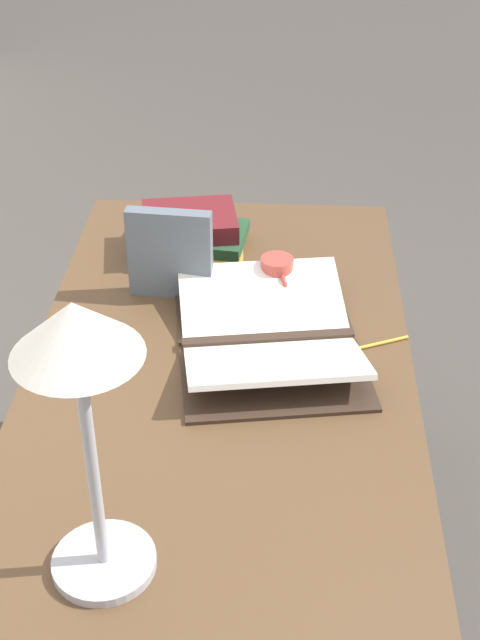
{
  "coord_description": "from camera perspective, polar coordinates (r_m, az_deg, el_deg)",
  "views": [
    {
      "loc": [
        -1.38,
        -0.11,
        1.78
      ],
      "look_at": [
        0.05,
        -0.04,
        0.8
      ],
      "focal_mm": 50.0,
      "sensor_mm": 36.0,
      "label": 1
    }
  ],
  "objects": [
    {
      "name": "pencil",
      "position": [
        1.82,
        8.51,
        -1.59
      ],
      "size": [
        0.07,
        0.15,
        0.01
      ],
      "rotation": [
        0.0,
        0.0,
        0.41
      ],
      "color": "gold",
      "rests_on": "reading_desk"
    },
    {
      "name": "book_standing_upright",
      "position": [
        1.92,
        -4.5,
        4.24
      ],
      "size": [
        0.05,
        0.18,
        0.2
      ],
      "rotation": [
        0.0,
        0.0,
        -0.08
      ],
      "color": "slate",
      "rests_on": "reading_desk"
    },
    {
      "name": "coffee_mug",
      "position": [
        1.95,
        2.39,
        2.85
      ],
      "size": [
        0.1,
        0.07,
        0.08
      ],
      "rotation": [
        0.0,
        0.0,
        3.47
      ],
      "color": "#B74238",
      "rests_on": "reading_desk"
    },
    {
      "name": "ground_plane",
      "position": [
        2.26,
        -1.05,
        -17.75
      ],
      "size": [
        12.0,
        12.0,
        0.0
      ],
      "primitive_type": "plane",
      "color": "#47423D"
    },
    {
      "name": "reading_desk",
      "position": [
        1.81,
        -1.26,
        -5.38
      ],
      "size": [
        1.42,
        0.76,
        0.72
      ],
      "color": "brown",
      "rests_on": "ground_plane"
    },
    {
      "name": "reading_lamp",
      "position": [
        1.15,
        -10.19,
        -3.4
      ],
      "size": [
        0.17,
        0.17,
        0.47
      ],
      "color": "#ADADB2",
      "rests_on": "reading_desk"
    },
    {
      "name": "open_book",
      "position": [
        1.8,
        1.82,
        -0.99
      ],
      "size": [
        0.52,
        0.43,
        0.07
      ],
      "rotation": [
        0.0,
        0.0,
        0.16
      ],
      "color": "#38281E",
      "rests_on": "reading_desk"
    },
    {
      "name": "book_stack_tall",
      "position": [
        2.11,
        -3.23,
        5.55
      ],
      "size": [
        0.22,
        0.28,
        0.1
      ],
      "color": "#BC8933",
      "rests_on": "reading_desk"
    }
  ]
}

